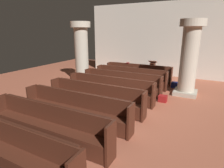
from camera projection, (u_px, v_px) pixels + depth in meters
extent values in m
plane|color=#AD5B42|center=(123.00, 107.00, 7.02)|extent=(19.20, 19.20, 0.00)
cube|color=silver|center=(163.00, 40.00, 11.59)|extent=(10.00, 0.16, 4.50)
cube|color=#4C2316|center=(138.00, 73.00, 10.61)|extent=(3.66, 0.38, 0.05)
cube|color=#4C2316|center=(139.00, 68.00, 10.68)|extent=(3.66, 0.04, 0.49)
cube|color=#411E13|center=(139.00, 64.00, 10.65)|extent=(3.51, 0.06, 0.02)
cube|color=#442014|center=(109.00, 70.00, 11.42)|extent=(0.06, 0.44, 0.95)
cube|color=#442014|center=(171.00, 76.00, 9.77)|extent=(0.06, 0.44, 0.95)
cube|color=#482115|center=(137.00, 78.00, 10.52)|extent=(3.66, 0.03, 0.40)
cube|color=#4C2316|center=(130.00, 78.00, 9.63)|extent=(3.66, 0.38, 0.05)
cube|color=#4C2316|center=(132.00, 72.00, 9.70)|extent=(3.66, 0.04, 0.49)
cube|color=#411E13|center=(132.00, 68.00, 9.68)|extent=(3.51, 0.06, 0.02)
cube|color=#442014|center=(100.00, 73.00, 10.45)|extent=(0.06, 0.44, 0.95)
cube|color=#442014|center=(167.00, 81.00, 8.80)|extent=(0.06, 0.44, 0.95)
cube|color=#482115|center=(129.00, 83.00, 9.55)|extent=(3.66, 0.03, 0.40)
cube|color=#4C2316|center=(121.00, 83.00, 8.66)|extent=(3.66, 0.38, 0.05)
cube|color=#4C2316|center=(123.00, 77.00, 8.73)|extent=(3.66, 0.04, 0.49)
cube|color=#411E13|center=(123.00, 72.00, 8.71)|extent=(3.51, 0.06, 0.02)
cube|color=#442014|center=(88.00, 78.00, 9.47)|extent=(0.06, 0.44, 0.95)
cube|color=#442014|center=(161.00, 88.00, 7.83)|extent=(0.06, 0.44, 0.95)
cube|color=#482115|center=(119.00, 88.00, 8.57)|extent=(3.66, 0.03, 0.40)
cube|color=#4C2316|center=(110.00, 90.00, 7.69)|extent=(3.66, 0.38, 0.05)
cube|color=#4C2316|center=(111.00, 82.00, 7.76)|extent=(3.66, 0.04, 0.49)
cube|color=#411E13|center=(112.00, 77.00, 7.73)|extent=(3.51, 0.06, 0.02)
cube|color=#442014|center=(74.00, 83.00, 8.50)|extent=(0.06, 0.44, 0.95)
cube|color=#442014|center=(154.00, 96.00, 6.85)|extent=(0.06, 0.44, 0.95)
cube|color=#482115|center=(108.00, 96.00, 7.60)|extent=(3.66, 0.03, 0.40)
cube|color=#4C2316|center=(95.00, 98.00, 6.71)|extent=(3.66, 0.38, 0.05)
cube|color=#4C2316|center=(97.00, 90.00, 6.78)|extent=(3.66, 0.04, 0.49)
cube|color=#411E13|center=(98.00, 83.00, 6.76)|extent=(3.51, 0.06, 0.02)
cube|color=#442014|center=(56.00, 90.00, 7.53)|extent=(0.06, 0.44, 0.95)
cube|color=#442014|center=(144.00, 106.00, 5.88)|extent=(0.06, 0.44, 0.95)
cube|color=#482115|center=(92.00, 105.00, 6.62)|extent=(3.66, 0.03, 0.40)
cube|color=#4C2316|center=(75.00, 109.00, 5.74)|extent=(3.66, 0.38, 0.05)
cube|color=#4C2316|center=(78.00, 100.00, 5.81)|extent=(3.66, 0.04, 0.49)
cube|color=#411E13|center=(78.00, 92.00, 5.78)|extent=(3.51, 0.06, 0.02)
cube|color=#442014|center=(33.00, 99.00, 6.55)|extent=(0.06, 0.44, 0.95)
cube|color=#442014|center=(131.00, 121.00, 4.90)|extent=(0.06, 0.44, 0.95)
cube|color=#482115|center=(72.00, 118.00, 5.65)|extent=(3.66, 0.03, 0.40)
cube|color=#4C2316|center=(47.00, 125.00, 4.76)|extent=(3.66, 0.38, 0.05)
cube|color=#4C2316|center=(51.00, 113.00, 4.83)|extent=(3.66, 0.04, 0.49)
cube|color=#411E13|center=(51.00, 105.00, 4.81)|extent=(3.51, 0.06, 0.02)
cube|color=#442014|center=(2.00, 110.00, 5.58)|extent=(0.06, 0.44, 0.95)
cube|color=#442014|center=(111.00, 144.00, 3.93)|extent=(0.06, 0.44, 0.95)
cube|color=#482115|center=(43.00, 136.00, 4.67)|extent=(3.66, 0.03, 0.40)
cube|color=#4C2316|center=(5.00, 150.00, 3.79)|extent=(3.66, 0.38, 0.05)
cube|color=#4C2316|center=(10.00, 134.00, 3.86)|extent=(3.66, 0.04, 0.49)
cube|color=#411E13|center=(11.00, 123.00, 3.83)|extent=(3.51, 0.06, 0.02)
cube|color=#B6AD9A|center=(185.00, 92.00, 8.42)|extent=(0.98, 0.98, 0.18)
cylinder|color=beige|center=(189.00, 60.00, 8.01)|extent=(0.72, 0.72, 2.79)
cylinder|color=beige|center=(193.00, 23.00, 7.59)|extent=(1.05, 1.05, 0.30)
cube|color=#B6AD9A|center=(83.00, 80.00, 10.50)|extent=(0.98, 0.98, 0.18)
cylinder|color=beige|center=(82.00, 54.00, 10.09)|extent=(0.72, 0.72, 2.79)
cylinder|color=beige|center=(80.00, 24.00, 9.67)|extent=(1.05, 1.05, 0.30)
cube|color=#411E13|center=(152.00, 77.00, 11.39)|extent=(0.45, 0.45, 0.06)
cube|color=#4C2316|center=(152.00, 70.00, 11.27)|extent=(0.28, 0.28, 0.95)
cube|color=#502518|center=(153.00, 62.00, 11.12)|extent=(0.48, 0.35, 0.15)
cube|color=maroon|center=(128.00, 63.00, 10.96)|extent=(0.14, 0.20, 0.04)
cube|color=maroon|center=(163.00, 99.00, 7.53)|extent=(0.33, 0.27, 0.27)
cube|color=navy|center=(175.00, 85.00, 9.43)|extent=(0.36, 0.30, 0.28)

